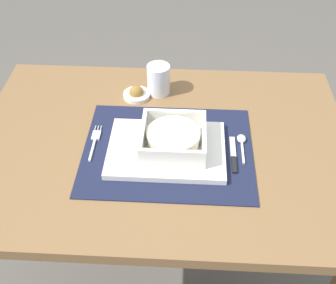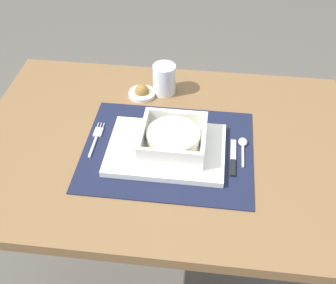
# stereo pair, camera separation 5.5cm
# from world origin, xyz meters

# --- Properties ---
(dining_table) EXTENTS (1.00, 0.71, 0.76)m
(dining_table) POSITION_xyz_m (0.00, 0.00, 0.64)
(dining_table) COLOR brown
(dining_table) RESTS_ON ground
(placemat) EXTENTS (0.44, 0.35, 0.00)m
(placemat) POSITION_xyz_m (0.02, -0.03, 0.76)
(placemat) COLOR #191E38
(placemat) RESTS_ON dining_table
(serving_plate) EXTENTS (0.30, 0.22, 0.02)m
(serving_plate) POSITION_xyz_m (0.02, -0.04, 0.77)
(serving_plate) COLOR white
(serving_plate) RESTS_ON placemat
(porridge_bowl) EXTENTS (0.16, 0.16, 0.05)m
(porridge_bowl) POSITION_xyz_m (0.03, -0.03, 0.80)
(porridge_bowl) COLOR white
(porridge_bowl) RESTS_ON serving_plate
(fork) EXTENTS (0.02, 0.14, 0.00)m
(fork) POSITION_xyz_m (-0.18, -0.01, 0.76)
(fork) COLOR silver
(fork) RESTS_ON placemat
(spoon) EXTENTS (0.02, 0.11, 0.01)m
(spoon) POSITION_xyz_m (0.21, 0.01, 0.76)
(spoon) COLOR silver
(spoon) RESTS_ON placemat
(butter_knife) EXTENTS (0.01, 0.13, 0.01)m
(butter_knife) POSITION_xyz_m (0.19, -0.05, 0.76)
(butter_knife) COLOR black
(butter_knife) RESTS_ON placemat
(drinking_glass) EXTENTS (0.07, 0.07, 0.09)m
(drinking_glass) POSITION_xyz_m (-0.02, 0.23, 0.80)
(drinking_glass) COLOR white
(drinking_glass) RESTS_ON dining_table
(condiment_saucer) EXTENTS (0.08, 0.08, 0.04)m
(condiment_saucer) POSITION_xyz_m (-0.09, 0.20, 0.77)
(condiment_saucer) COLOR white
(condiment_saucer) RESTS_ON dining_table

